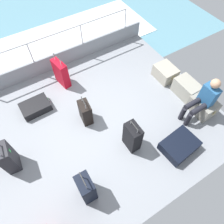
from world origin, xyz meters
The scene contains 15 objects.
ground_plane centered at (0.00, 0.00, -0.03)m, with size 4.40×5.20×0.06m, color gray.
gunwale_port centered at (-2.17, 0.00, 0.23)m, with size 0.06×5.20×0.45m, color gray.
railing_port centered at (-2.17, 0.00, 0.78)m, with size 0.04×4.20×1.02m.
sea_wake centered at (-3.60, 0.00, -0.34)m, with size 12.00×12.00×0.01m.
cargo_crate_0 centered at (-0.30, 2.12, 0.17)m, with size 0.59×0.45×0.34m.
cargo_crate_1 centered at (0.41, 2.18, 0.20)m, with size 0.65×0.40×0.41m.
cargo_crate_2 centered at (1.00, 2.15, 0.20)m, with size 0.61×0.43×0.39m.
passenger_seated centered at (1.00, 1.96, 0.57)m, with size 0.34×0.66×1.09m.
suitcase_0 centered at (1.45, 1.05, 0.12)m, with size 0.62×0.78×0.23m.
suitcase_1 centered at (-0.21, -0.27, 0.29)m, with size 0.38×0.26×0.72m.
suitcase_2 centered at (-0.03, -2.02, 0.36)m, with size 0.39×0.28×0.86m.
suitcase_3 centered at (1.25, -1.02, 0.36)m, with size 0.36×0.26×0.91m.
suitcase_4 centered at (-1.53, -0.25, 0.35)m, with size 0.48×0.26×0.90m.
suitcase_5 centered at (0.85, 0.24, 0.36)m, with size 0.36×0.24×0.81m.
suitcase_6 centered at (-1.10, -1.16, 0.10)m, with size 0.47×0.67×0.20m.
Camera 1 is at (2.27, -1.12, 4.10)m, focal length 33.34 mm.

